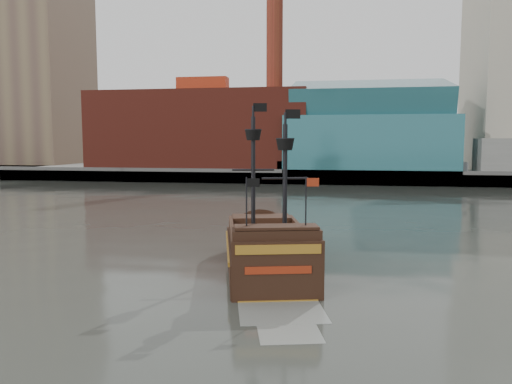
# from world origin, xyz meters

# --- Properties ---
(ground) EXTENTS (400.00, 400.00, 0.00)m
(ground) POSITION_xyz_m (0.00, 0.00, 0.00)
(ground) COLOR #2D302A
(ground) RESTS_ON ground
(promenade_far) EXTENTS (220.00, 60.00, 2.00)m
(promenade_far) POSITION_xyz_m (0.00, 92.00, 1.00)
(promenade_far) COLOR slate
(promenade_far) RESTS_ON ground
(seawall) EXTENTS (220.00, 1.00, 2.60)m
(seawall) POSITION_xyz_m (0.00, 62.50, 1.30)
(seawall) COLOR #4C4C49
(seawall) RESTS_ON ground
(skyline) EXTENTS (149.00, 45.00, 62.00)m
(skyline) POSITION_xyz_m (5.21, 84.56, 24.55)
(skyline) COLOR brown
(skyline) RESTS_ON promenade_far
(pirate_ship) EXTENTS (7.42, 14.67, 10.54)m
(pirate_ship) POSITION_xyz_m (1.15, 3.52, 0.95)
(pirate_ship) COLOR black
(pirate_ship) RESTS_ON ground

